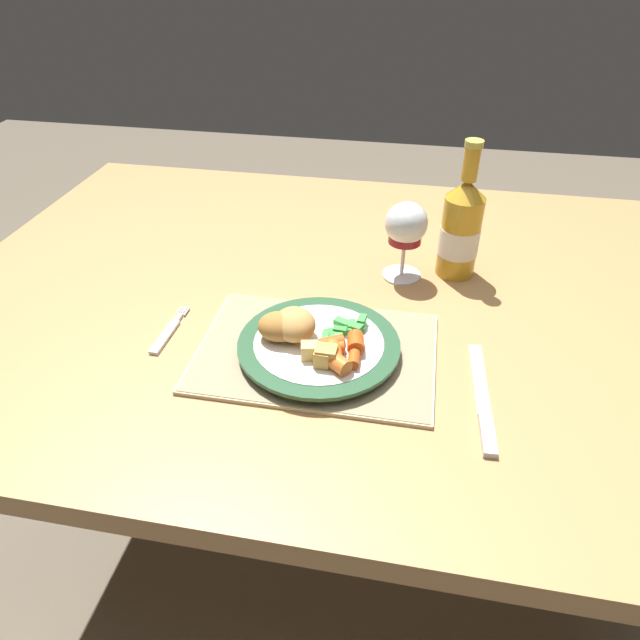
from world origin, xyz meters
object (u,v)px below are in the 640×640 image
object	(u,v)px
dining_table	(352,329)
fork	(168,333)
table_knife	(483,405)
wine_glass	(406,227)
dinner_plate	(319,346)
bottle	(461,229)

from	to	relation	value
dining_table	fork	xyz separation A→B (m)	(-0.27, -0.17, 0.08)
table_knife	dining_table	bearing A→B (deg)	129.76
wine_glass	dining_table	bearing A→B (deg)	-139.03
fork	table_knife	size ratio (longest dim) A/B	0.57
wine_glass	dinner_plate	bearing A→B (deg)	-112.66
table_knife	fork	bearing A→B (deg)	171.30
fork	bottle	distance (m)	0.52
fork	wine_glass	bearing A→B (deg)	35.15
dinner_plate	fork	world-z (taller)	dinner_plate
dinner_plate	table_knife	xyz separation A→B (m)	(0.23, -0.06, -0.01)
dining_table	dinner_plate	bearing A→B (deg)	-98.56
dinner_plate	wine_glass	bearing A→B (deg)	67.34
table_knife	wine_glass	world-z (taller)	wine_glass
table_knife	bottle	bearing A→B (deg)	96.08
dining_table	bottle	distance (m)	0.26
dinner_plate	bottle	bearing A→B (deg)	54.77
table_knife	dinner_plate	bearing A→B (deg)	164.39
dining_table	fork	world-z (taller)	fork
dining_table	table_knife	xyz separation A→B (m)	(0.20, -0.25, 0.08)
fork	wine_glass	size ratio (longest dim) A/B	0.88
dinner_plate	bottle	size ratio (longest dim) A/B	0.98
dining_table	dinner_plate	distance (m)	0.21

